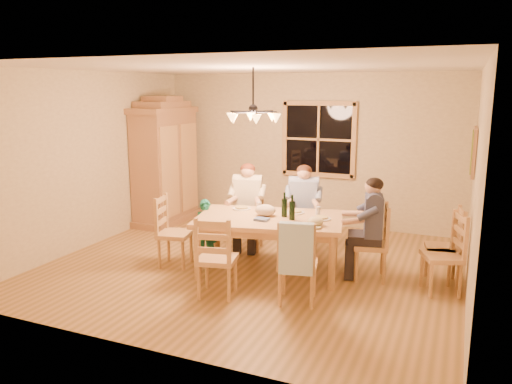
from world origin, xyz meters
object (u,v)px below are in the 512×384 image
at_px(chair_near_left, 217,271).
at_px(chair_spare_back, 442,260).
at_px(adult_slate_man, 372,216).
at_px(wine_bottle_b, 292,207).
at_px(adult_plaid_man, 304,198).
at_px(wine_bottle_a, 284,205).
at_px(chair_far_left, 248,230).
at_px(chair_spare_front, 441,268).
at_px(chair_far_right, 303,233).
at_px(chair_end_right, 370,256).
at_px(chair_end_left, 175,244).
at_px(dining_table, 269,224).
at_px(adult_woman, 248,196).
at_px(armoire, 165,165).
at_px(chair_near_right, 297,277).
at_px(chandelier, 253,116).
at_px(child, 206,231).

bearing_deg(chair_near_left, chair_spare_back, 18.53).
bearing_deg(adult_slate_man, wine_bottle_b, 94.92).
distance_m(adult_plaid_man, wine_bottle_a, 0.87).
bearing_deg(adult_slate_man, chair_far_left, 63.43).
bearing_deg(wine_bottle_b, chair_spare_front, 5.39).
distance_m(chair_far_right, chair_end_right, 1.31).
xyz_separation_m(chair_end_left, wine_bottle_a, (1.47, 0.37, 0.62)).
height_order(chair_far_left, chair_end_right, same).
bearing_deg(chair_spare_back, dining_table, 92.30).
relative_size(adult_woman, wine_bottle_a, 2.65).
bearing_deg(chair_end_left, adult_woman, 136.74).
bearing_deg(chair_spare_back, chair_end_right, 92.39).
bearing_deg(chair_far_left, armoire, -36.25).
relative_size(adult_plaid_man, chair_spare_front, 0.88).
distance_m(chair_end_left, adult_slate_man, 2.70).
xyz_separation_m(chair_far_left, wine_bottle_b, (0.98, -0.80, 0.62)).
relative_size(dining_table, chair_near_right, 2.13).
relative_size(chair_near_left, chair_end_right, 1.00).
bearing_deg(chair_far_left, chair_near_right, 117.90).
bearing_deg(chair_spare_front, chandelier, 68.87).
bearing_deg(chair_spare_front, wine_bottle_a, 69.88).
bearing_deg(adult_woman, armoire, -36.25).
xyz_separation_m(armoire, chair_spare_back, (4.87, -1.22, -0.75)).
bearing_deg(adult_plaid_man, chair_near_left, 64.80).
bearing_deg(chair_end_right, chair_spare_front, -110.47).
height_order(chair_near_right, child, chair_near_right).
xyz_separation_m(chair_near_right, chair_end_right, (0.64, 1.06, 0.00)).
distance_m(armoire, chair_spare_back, 5.08).
distance_m(adult_woman, adult_plaid_man, 0.85).
bearing_deg(chair_near_left, wine_bottle_b, 45.90).
relative_size(chair_end_left, wine_bottle_b, 3.00).
bearing_deg(armoire, adult_slate_man, -19.42).
xyz_separation_m(chandelier, child, (-0.70, -0.07, -1.63)).
distance_m(dining_table, chair_near_left, 1.08).
relative_size(chandelier, chair_spare_back, 0.78).
distance_m(armoire, chair_spare_front, 5.16).
bearing_deg(chair_spare_front, adult_woman, 55.63).
relative_size(chair_near_right, chair_spare_front, 1.00).
distance_m(chair_near_right, chair_end_right, 1.24).
height_order(chair_end_left, chair_end_right, same).
relative_size(chandelier, chair_spare_front, 0.78).
height_order(dining_table, adult_woman, adult_woman).
distance_m(dining_table, chair_end_left, 1.37).
height_order(chair_near_left, adult_woman, adult_woman).
height_order(chair_far_left, adult_woman, adult_woman).
relative_size(adult_plaid_man, wine_bottle_b, 2.65).
relative_size(armoire, chair_near_left, 2.32).
bearing_deg(chair_spare_back, chair_far_left, 73.80).
height_order(chair_far_right, chair_near_left, same).
bearing_deg(armoire, chair_far_right, -14.28).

